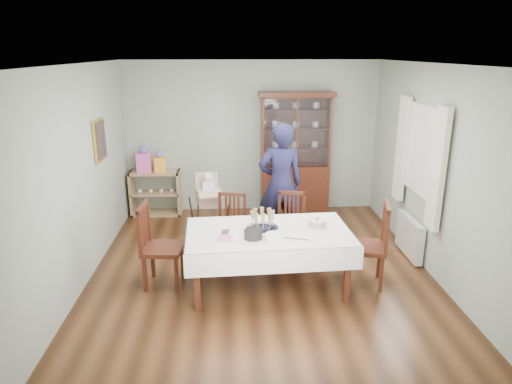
{
  "coord_description": "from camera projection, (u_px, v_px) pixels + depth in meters",
  "views": [
    {
      "loc": [
        -0.36,
        -5.62,
        2.86
      ],
      "look_at": [
        -0.05,
        0.2,
        1.04
      ],
      "focal_mm": 32.0,
      "sensor_mm": 36.0,
      "label": 1
    }
  ],
  "objects": [
    {
      "name": "dining_table",
      "position": [
        268.0,
        259.0,
        5.64
      ],
      "size": [
        2.06,
        1.26,
        0.76
      ],
      "rotation": [
        0.0,
        0.0,
        0.05
      ],
      "color": "#4B1C12",
      "rests_on": "floor"
    },
    {
      "name": "chair_end_right",
      "position": [
        366.0,
        260.0,
        5.76
      ],
      "size": [
        0.58,
        0.58,
        1.07
      ],
      "rotation": [
        0.0,
        0.0,
        -1.81
      ],
      "color": "#4B1C12",
      "rests_on": "floor"
    },
    {
      "name": "room_shell",
      "position": [
        259.0,
        138.0,
        6.23
      ],
      "size": [
        5.0,
        5.0,
        5.0
      ],
      "color": "#9EAA99",
      "rests_on": "floor"
    },
    {
      "name": "napkin_stack",
      "position": [
        225.0,
        238.0,
        5.28
      ],
      "size": [
        0.16,
        0.16,
        0.02
      ],
      "primitive_type": "cube",
      "rotation": [
        0.0,
        0.0,
        -0.1
      ],
      "color": "#FB5CBA",
      "rests_on": "dining_table"
    },
    {
      "name": "window",
      "position": [
        423.0,
        151.0,
        6.17
      ],
      "size": [
        0.04,
        1.02,
        1.22
      ],
      "primitive_type": "cube",
      "color": "white",
      "rests_on": "room_shell"
    },
    {
      "name": "gift_bag_orange",
      "position": [
        160.0,
        163.0,
        8.01
      ],
      "size": [
        0.22,
        0.17,
        0.37
      ],
      "color": "#FFA928",
      "rests_on": "sideboard"
    },
    {
      "name": "woman",
      "position": [
        280.0,
        184.0,
        6.87
      ],
      "size": [
        0.72,
        0.52,
        1.86
      ],
      "primitive_type": "imported",
      "rotation": [
        0.0,
        0.0,
        3.26
      ],
      "color": "#161632",
      "rests_on": "floor"
    },
    {
      "name": "china_cabinet",
      "position": [
        295.0,
        152.0,
        8.09
      ],
      "size": [
        1.3,
        0.48,
        2.18
      ],
      "color": "#4B1C12",
      "rests_on": "floor"
    },
    {
      "name": "chair_far_left",
      "position": [
        231.0,
        240.0,
        6.48
      ],
      "size": [
        0.48,
        0.48,
        0.92
      ],
      "rotation": [
        0.0,
        0.0,
        -0.16
      ],
      "color": "#4B1C12",
      "rests_on": "floor"
    },
    {
      "name": "sideboard",
      "position": [
        156.0,
        193.0,
        8.19
      ],
      "size": [
        0.9,
        0.38,
        0.8
      ],
      "color": "tan",
      "rests_on": "floor"
    },
    {
      "name": "high_chair",
      "position": [
        209.0,
        213.0,
        7.12
      ],
      "size": [
        0.58,
        0.58,
        1.08
      ],
      "rotation": [
        0.0,
        0.0,
        0.24
      ],
      "color": "black",
      "rests_on": "floor"
    },
    {
      "name": "champagne_tray",
      "position": [
        263.0,
        223.0,
        5.56
      ],
      "size": [
        0.4,
        0.4,
        0.24
      ],
      "color": "silver",
      "rests_on": "dining_table"
    },
    {
      "name": "radiator",
      "position": [
        410.0,
        236.0,
        6.54
      ],
      "size": [
        0.1,
        0.8,
        0.55
      ],
      "primitive_type": "cube",
      "color": "white",
      "rests_on": "floor"
    },
    {
      "name": "picture_frame",
      "position": [
        100.0,
        140.0,
        6.39
      ],
      "size": [
        0.04,
        0.48,
        0.58
      ],
      "primitive_type": "cube",
      "color": "gold",
      "rests_on": "room_shell"
    },
    {
      "name": "plate_stack_white",
      "position": [
        274.0,
        238.0,
        5.2
      ],
      "size": [
        0.26,
        0.26,
        0.09
      ],
      "primitive_type": "cylinder",
      "rotation": [
        0.0,
        0.0,
        -0.23
      ],
      "color": "white",
      "rests_on": "dining_table"
    },
    {
      "name": "curtain_right",
      "position": [
        402.0,
        149.0,
        6.78
      ],
      "size": [
        0.07,
        0.3,
        1.55
      ],
      "primitive_type": "cube",
      "color": "silver",
      "rests_on": "room_shell"
    },
    {
      "name": "birthday_cake",
      "position": [
        317.0,
        223.0,
        5.63
      ],
      "size": [
        0.27,
        0.27,
        0.18
      ],
      "color": "white",
      "rests_on": "dining_table"
    },
    {
      "name": "chair_end_left",
      "position": [
        162.0,
        261.0,
        5.73
      ],
      "size": [
        0.52,
        0.52,
        1.07
      ],
      "rotation": [
        0.0,
        0.0,
        1.49
      ],
      "color": "#4B1C12",
      "rests_on": "floor"
    },
    {
      "name": "cake_knife",
      "position": [
        295.0,
        239.0,
        5.28
      ],
      "size": [
        0.3,
        0.12,
        0.01
      ],
      "primitive_type": "cube",
      "rotation": [
        0.0,
        0.0,
        -0.32
      ],
      "color": "silver",
      "rests_on": "dining_table"
    },
    {
      "name": "curtain_left",
      "position": [
        438.0,
        170.0,
        5.6
      ],
      "size": [
        0.07,
        0.3,
        1.55
      ],
      "primitive_type": "cube",
      "color": "silver",
      "rests_on": "room_shell"
    },
    {
      "name": "chair_far_right",
      "position": [
        290.0,
        238.0,
        6.55
      ],
      "size": [
        0.49,
        0.49,
        0.92
      ],
      "rotation": [
        0.0,
        0.0,
        -0.2
      ],
      "color": "#4B1C12",
      "rests_on": "floor"
    },
    {
      "name": "floor",
      "position": [
        261.0,
        269.0,
        6.23
      ],
      "size": [
        5.0,
        5.0,
        0.0
      ],
      "primitive_type": "plane",
      "color": "#593319",
      "rests_on": "ground"
    },
    {
      "name": "gift_bag_pink",
      "position": [
        144.0,
        160.0,
        7.99
      ],
      "size": [
        0.25,
        0.16,
        0.46
      ],
      "color": "#FB5CBA",
      "rests_on": "sideboard"
    },
    {
      "name": "plate_stack_dark",
      "position": [
        253.0,
        234.0,
        5.3
      ],
      "size": [
        0.22,
        0.22,
        0.1
      ],
      "primitive_type": "cylinder",
      "rotation": [
        0.0,
        0.0,
        -0.02
      ],
      "color": "black",
      "rests_on": "dining_table"
    },
    {
      "name": "cutlery",
      "position": [
        222.0,
        232.0,
        5.48
      ],
      "size": [
        0.13,
        0.18,
        0.01
      ],
      "primitive_type": null,
      "rotation": [
        0.0,
        0.0,
        -0.13
      ],
      "color": "silver",
      "rests_on": "dining_table"
    }
  ]
}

